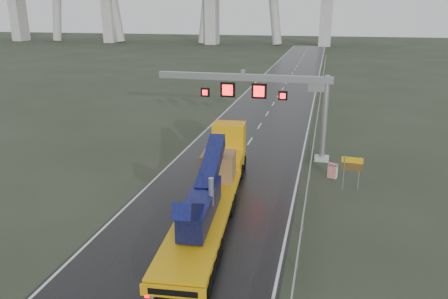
% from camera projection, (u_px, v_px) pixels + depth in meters
% --- Properties ---
extents(ground, '(400.00, 400.00, 0.00)m').
position_uv_depth(ground, '(173.00, 264.00, 22.00)').
color(ground, '#283021').
rests_on(ground, ground).
extents(road, '(11.00, 200.00, 0.02)m').
position_uv_depth(road, '(273.00, 104.00, 59.04)').
color(road, black).
rests_on(road, ground).
extents(guardrail, '(0.20, 140.00, 1.40)m').
position_uv_depth(guardrail, '(317.00, 119.00, 48.22)').
color(guardrail, gray).
rests_on(guardrail, ground).
extents(sign_gantry, '(14.90, 1.20, 7.42)m').
position_uv_depth(sign_gantry, '(268.00, 92.00, 36.47)').
color(sign_gantry, '#ACACA7').
rests_on(sign_gantry, ground).
extents(heavy_haul_truck, '(4.37, 19.07, 4.44)m').
position_uv_depth(heavy_haul_truck, '(215.00, 178.00, 28.59)').
color(heavy_haul_truck, '#C5A70A').
rests_on(heavy_haul_truck, ground).
extents(exit_sign_pair, '(1.46, 0.18, 2.50)m').
position_uv_depth(exit_sign_pair, '(352.00, 167.00, 30.47)').
color(exit_sign_pair, '#919399').
rests_on(exit_sign_pair, ground).
extents(striped_barrier, '(0.76, 0.59, 1.13)m').
position_uv_depth(striped_barrier, '(333.00, 171.00, 33.08)').
color(striped_barrier, red).
rests_on(striped_barrier, ground).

